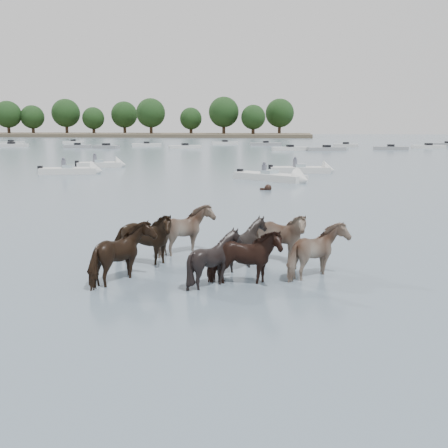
# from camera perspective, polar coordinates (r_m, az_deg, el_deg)

# --- Properties ---
(ground) EXTENTS (400.00, 400.00, 0.00)m
(ground) POSITION_cam_1_polar(r_m,az_deg,el_deg) (12.30, -14.40, -7.64)
(ground) COLOR slate
(ground) RESTS_ON ground
(shoreline) EXTENTS (160.00, 30.00, 1.00)m
(shoreline) POSITION_cam_1_polar(r_m,az_deg,el_deg) (177.21, -17.36, 9.67)
(shoreline) COLOR #4C4233
(shoreline) RESTS_ON ground
(pony_herd) EXTENTS (6.80, 4.74, 1.67)m
(pony_herd) POSITION_cam_1_polar(r_m,az_deg,el_deg) (13.56, -1.05, -2.69)
(pony_herd) COLOR black
(pony_herd) RESTS_ON ground
(swimming_pony) EXTENTS (0.72, 0.44, 0.44)m
(swimming_pony) POSITION_cam_1_polar(r_m,az_deg,el_deg) (30.57, 4.94, 4.07)
(swimming_pony) COLOR black
(swimming_pony) RESTS_ON ground
(motorboat_a) EXTENTS (5.15, 2.73, 1.92)m
(motorboat_a) POSITION_cam_1_polar(r_m,az_deg,el_deg) (42.33, -16.26, 5.83)
(motorboat_a) COLOR silver
(motorboat_a) RESTS_ON ground
(motorboat_b) EXTENTS (5.77, 4.46, 1.92)m
(motorboat_b) POSITION_cam_1_polar(r_m,az_deg,el_deg) (35.52, 6.26, 5.25)
(motorboat_b) COLOR silver
(motorboat_b) RESTS_ON ground
(motorboat_c) EXTENTS (5.53, 2.26, 1.92)m
(motorboat_c) POSITION_cam_1_polar(r_m,az_deg,el_deg) (42.05, 9.64, 6.09)
(motorboat_c) COLOR silver
(motorboat_c) RESTS_ON ground
(motorboat_f) EXTENTS (4.69, 3.10, 1.92)m
(motorboat_f) POSITION_cam_1_polar(r_m,az_deg,el_deg) (48.06, -13.17, 6.59)
(motorboat_f) COLOR silver
(motorboat_f) RESTS_ON ground
(distant_flotilla) EXTENTS (106.43, 24.69, 0.93)m
(distant_flotilla) POSITION_cam_1_polar(r_m,az_deg,el_deg) (88.57, 4.47, 8.88)
(distant_flotilla) COLOR silver
(distant_flotilla) RESTS_ON ground
(treeline) EXTENTS (150.17, 22.74, 12.41)m
(treeline) POSITION_cam_1_polar(r_m,az_deg,el_deg) (177.90, -17.05, 11.79)
(treeline) COLOR #382619
(treeline) RESTS_ON ground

